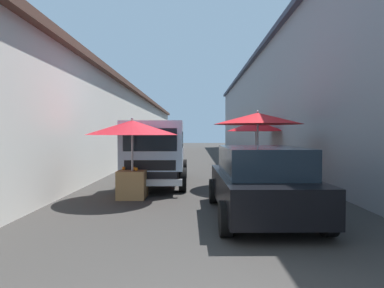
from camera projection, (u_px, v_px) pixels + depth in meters
The scene contains 11 objects.
ground at pixel (198, 170), 15.80m from camera, with size 90.00×90.00×0.00m, color #33302D.
building_left_whitewash at pixel (66, 125), 18.05m from camera, with size 49.80×7.50×4.33m.
building_right_concrete at pixel (332, 103), 17.87m from camera, with size 49.80×7.50×6.74m.
fruit_stall_far_left at pixel (132, 137), 8.68m from camera, with size 2.41×2.41×2.15m.
fruit_stall_near_left at pixel (256, 129), 15.73m from camera, with size 2.79×2.79×2.41m.
fruit_stall_far_right at pixel (257, 126), 10.47m from camera, with size 2.79×2.79×2.45m.
hatchback_car at pixel (260, 181), 6.81m from camera, with size 3.94×1.98×1.45m.
delivery_truck at pixel (155, 155), 10.40m from camera, with size 4.96×2.06×2.08m.
vendor_by_crates at pixel (160, 148), 18.31m from camera, with size 0.23×0.63×1.57m.
parked_scooter at pixel (151, 164), 13.74m from camera, with size 1.66×0.62×1.14m.
plastic_stool at pixel (284, 186), 8.76m from camera, with size 0.30×0.30×0.43m.
Camera 1 is at (-2.25, 0.15, 1.72)m, focal length 30.96 mm.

